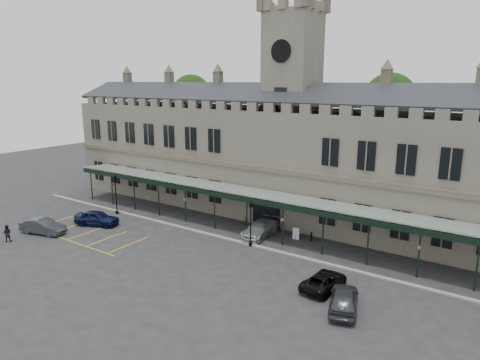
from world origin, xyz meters
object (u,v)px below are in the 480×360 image
Objects in this scene: car_left_b at (43,226)px; sign_board at (296,234)px; station_building at (290,159)px; traffic_cone at (304,289)px; car_taxi at (260,229)px; car_van at (324,281)px; person_b at (7,233)px; lamp_post_left at (116,190)px; clock_tower at (292,99)px; car_right_a at (344,299)px; lamp_post_mid at (251,219)px; car_left_a at (97,218)px.

sign_board is at bearing -74.76° from car_left_b.
station_building is 26.85m from car_left_b.
traffic_cone is 0.13× the size of car_taxi.
sign_board is 10.10m from car_van.
station_building reaches higher than sign_board.
person_b is (-0.80, -3.18, 0.06)m from car_left_b.
lamp_post_left is at bearing -142.58° from person_b.
lamp_post_left is at bearing -172.71° from car_taxi.
car_left_b is at bearing -131.71° from clock_tower.
traffic_cone is 3.31m from car_right_a.
station_building is at bearing 98.80° from lamp_post_mid.
car_left_b is at bearing 15.11° from car_van.
car_left_a is 28.19m from car_right_a.
traffic_cone is 1.74m from car_van.
clock_tower reaches higher than station_building.
car_taxi is (-8.77, 8.14, 0.44)m from traffic_cone.
lamp_post_left reaches higher than car_van.
station_building is 13.05× the size of car_right_a.
station_building is 12.79× the size of car_left_a.
car_right_a reaches higher than sign_board.
car_right_a is (12.00, -8.74, 0.01)m from car_taxi.
lamp_post_mid is at bearing -96.79° from car_left_a.
car_van is (28.21, 5.00, -0.15)m from car_left_b.
lamp_post_left is at bearing -146.29° from clock_tower.
car_left_a is (-16.77, -4.29, -1.85)m from lamp_post_mid.
lamp_post_left is 8.88m from car_left_b.
traffic_cone is at bearing -58.71° from clock_tower.
clock_tower is at bearing 120.11° from sign_board.
car_left_b is (-0.94, -8.59, -2.07)m from lamp_post_left.
sign_board is 0.25× the size of car_left_b.
car_taxi is at bearing 173.46° from person_b.
traffic_cone is (9.77, -16.08, -12.78)m from clock_tower.
car_taxi is 3.19× the size of person_b.
person_b is (-22.68, -16.05, 0.26)m from sign_board.
car_left_b reaches higher than traffic_cone.
car_taxi is at bearing -87.72° from car_left_a.
lamp_post_mid is at bearing -128.10° from sign_board.
sign_board is at bearing 11.57° from lamp_post_left.
car_left_b is at bearing -150.45° from car_taxi.
clock_tower is at bearing 121.29° from traffic_cone.
traffic_cone is at bearing 149.32° from person_b.
lamp_post_left is at bearing -21.48° from car_left_b.
car_right_a is (11.37, -6.04, -1.87)m from lamp_post_mid.
station_building is 13.40× the size of car_van.
traffic_cone is at bearing -62.70° from sign_board.
station_building reaches higher than car_left_a.
clock_tower is 24.56m from car_left_a.
station_building is 13.41× the size of lamp_post_mid.
car_right_a reaches higher than car_van.
person_b is at bearing -148.58° from lamp_post_mid.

